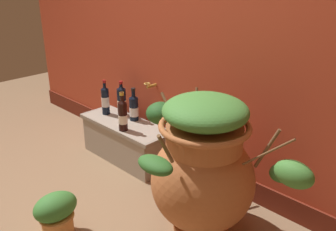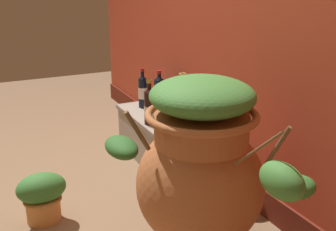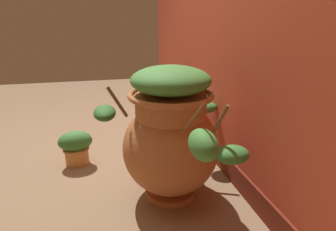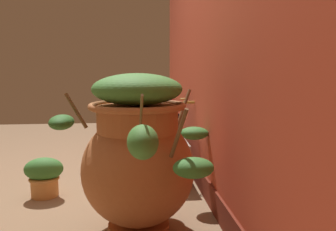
{
  "view_description": "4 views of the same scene",
  "coord_description": "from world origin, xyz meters",
  "px_view_note": "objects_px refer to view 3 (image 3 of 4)",
  "views": [
    {
      "loc": [
        1.88,
        -0.95,
        1.62
      ],
      "look_at": [
        0.17,
        0.78,
        0.61
      ],
      "focal_mm": 39.65,
      "sensor_mm": 36.0,
      "label": 1
    },
    {
      "loc": [
        2.27,
        -0.38,
        1.38
      ],
      "look_at": [
        0.05,
        0.71,
        0.53
      ],
      "focal_mm": 44.92,
      "sensor_mm": 36.0,
      "label": 2
    },
    {
      "loc": [
        2.23,
        0.2,
        1.17
      ],
      "look_at": [
        0.21,
        0.68,
        0.44
      ],
      "focal_mm": 28.47,
      "sensor_mm": 36.0,
      "label": 3
    },
    {
      "loc": [
        2.54,
        0.57,
        0.93
      ],
      "look_at": [
        0.02,
        0.84,
        0.59
      ],
      "focal_mm": 36.1,
      "sensor_mm": 36.0,
      "label": 4
    }
  ],
  "objects_px": {
    "wine_bottle_left": "(162,93)",
    "wine_bottle_back": "(178,92)",
    "wine_bottle_right": "(164,85)",
    "potted_shrub": "(76,146)",
    "terracotta_urn": "(171,134)",
    "wine_bottle_middle": "(174,86)"
  },
  "relations": [
    {
      "from": "wine_bottle_left",
      "to": "potted_shrub",
      "type": "xyz_separation_m",
      "value": [
        0.35,
        -0.84,
        -0.33
      ]
    },
    {
      "from": "wine_bottle_left",
      "to": "wine_bottle_back",
      "type": "xyz_separation_m",
      "value": [
        -0.1,
        0.2,
        -0.02
      ]
    },
    {
      "from": "wine_bottle_middle",
      "to": "wine_bottle_back",
      "type": "distance_m",
      "value": 0.17
    },
    {
      "from": "wine_bottle_left",
      "to": "wine_bottle_middle",
      "type": "distance_m",
      "value": 0.33
    },
    {
      "from": "wine_bottle_middle",
      "to": "wine_bottle_back",
      "type": "height_order",
      "value": "wine_bottle_middle"
    },
    {
      "from": "wine_bottle_middle",
      "to": "wine_bottle_back",
      "type": "relative_size",
      "value": 1.09
    },
    {
      "from": "terracotta_urn",
      "to": "wine_bottle_back",
      "type": "distance_m",
      "value": 1.12
    },
    {
      "from": "wine_bottle_middle",
      "to": "wine_bottle_back",
      "type": "bearing_deg",
      "value": 0.38
    },
    {
      "from": "potted_shrub",
      "to": "wine_bottle_back",
      "type": "bearing_deg",
      "value": 113.58
    },
    {
      "from": "wine_bottle_back",
      "to": "wine_bottle_middle",
      "type": "bearing_deg",
      "value": -179.62
    },
    {
      "from": "wine_bottle_left",
      "to": "wine_bottle_back",
      "type": "height_order",
      "value": "wine_bottle_left"
    },
    {
      "from": "wine_bottle_left",
      "to": "potted_shrub",
      "type": "bearing_deg",
      "value": -67.1
    },
    {
      "from": "wine_bottle_middle",
      "to": "wine_bottle_right",
      "type": "bearing_deg",
      "value": -144.28
    },
    {
      "from": "terracotta_urn",
      "to": "wine_bottle_left",
      "type": "bearing_deg",
      "value": 171.43
    },
    {
      "from": "wine_bottle_right",
      "to": "potted_shrub",
      "type": "distance_m",
      "value": 1.25
    },
    {
      "from": "wine_bottle_right",
      "to": "potted_shrub",
      "type": "height_order",
      "value": "wine_bottle_right"
    },
    {
      "from": "terracotta_urn",
      "to": "wine_bottle_right",
      "type": "relative_size",
      "value": 3.86
    },
    {
      "from": "wine_bottle_middle",
      "to": "potted_shrub",
      "type": "relative_size",
      "value": 1.08
    },
    {
      "from": "terracotta_urn",
      "to": "potted_shrub",
      "type": "xyz_separation_m",
      "value": [
        -0.61,
        -0.69,
        -0.3
      ]
    },
    {
      "from": "wine_bottle_left",
      "to": "wine_bottle_right",
      "type": "relative_size",
      "value": 1.03
    },
    {
      "from": "terracotta_urn",
      "to": "wine_bottle_middle",
      "type": "relative_size",
      "value": 3.89
    },
    {
      "from": "wine_bottle_left",
      "to": "wine_bottle_middle",
      "type": "xyz_separation_m",
      "value": [
        -0.26,
        0.2,
        0.0
      ]
    }
  ]
}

